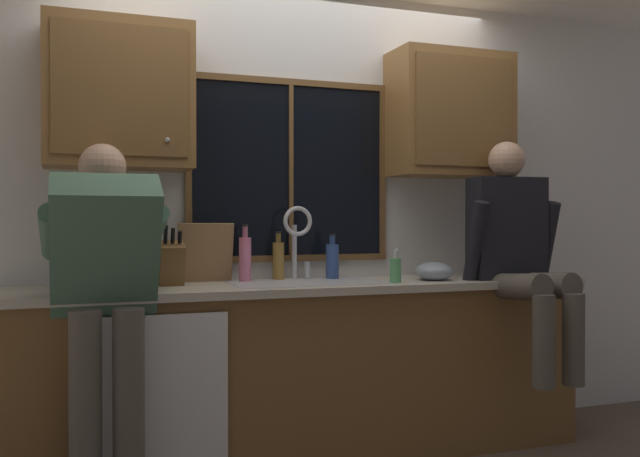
{
  "coord_description": "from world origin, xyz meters",
  "views": [
    {
      "loc": [
        -1.18,
        -3.72,
        1.25
      ],
      "look_at": [
        0.07,
        -0.3,
        1.2
      ],
      "focal_mm": 39.01,
      "sensor_mm": 36.0,
      "label": 1
    }
  ],
  "objects_px": {
    "soap_dispenser": "(395,269)",
    "bottle_tall_clear": "(332,260)",
    "mixing_bowl": "(434,272)",
    "bottle_green_glass": "(278,260)",
    "bottle_amber_small": "(245,258)",
    "person_sitting_on_counter": "(517,246)",
    "cutting_board": "(205,253)",
    "person_standing": "(105,284)",
    "knife_block": "(171,264)"
  },
  "relations": [
    {
      "from": "soap_dispenser",
      "to": "bottle_tall_clear",
      "type": "bearing_deg",
      "value": 125.34
    },
    {
      "from": "mixing_bowl",
      "to": "soap_dispenser",
      "type": "distance_m",
      "value": 0.27
    },
    {
      "from": "mixing_bowl",
      "to": "bottle_green_glass",
      "type": "relative_size",
      "value": 0.78
    },
    {
      "from": "bottle_tall_clear",
      "to": "bottle_amber_small",
      "type": "height_order",
      "value": "bottle_amber_small"
    },
    {
      "from": "person_sitting_on_counter",
      "to": "cutting_board",
      "type": "distance_m",
      "value": 1.68
    },
    {
      "from": "mixing_bowl",
      "to": "bottle_amber_small",
      "type": "distance_m",
      "value": 1.02
    },
    {
      "from": "person_standing",
      "to": "soap_dispenser",
      "type": "distance_m",
      "value": 1.47
    },
    {
      "from": "bottle_tall_clear",
      "to": "bottle_amber_small",
      "type": "relative_size",
      "value": 0.83
    },
    {
      "from": "person_sitting_on_counter",
      "to": "knife_block",
      "type": "bearing_deg",
      "value": 169.47
    },
    {
      "from": "knife_block",
      "to": "soap_dispenser",
      "type": "relative_size",
      "value": 1.8
    },
    {
      "from": "soap_dispenser",
      "to": "bottle_amber_small",
      "type": "height_order",
      "value": "bottle_amber_small"
    },
    {
      "from": "person_sitting_on_counter",
      "to": "mixing_bowl",
      "type": "relative_size",
      "value": 6.08
    },
    {
      "from": "cutting_board",
      "to": "bottle_amber_small",
      "type": "distance_m",
      "value": 0.21
    },
    {
      "from": "soap_dispenser",
      "to": "bottle_amber_small",
      "type": "bearing_deg",
      "value": 155.16
    },
    {
      "from": "person_standing",
      "to": "soap_dispenser",
      "type": "height_order",
      "value": "person_standing"
    },
    {
      "from": "mixing_bowl",
      "to": "person_standing",
      "type": "bearing_deg",
      "value": -172.39
    },
    {
      "from": "cutting_board",
      "to": "person_sitting_on_counter",
      "type": "bearing_deg",
      "value": -16.92
    },
    {
      "from": "bottle_green_glass",
      "to": "cutting_board",
      "type": "bearing_deg",
      "value": 179.8
    },
    {
      "from": "bottle_tall_clear",
      "to": "bottle_amber_small",
      "type": "distance_m",
      "value": 0.49
    },
    {
      "from": "person_sitting_on_counter",
      "to": "bottle_tall_clear",
      "type": "height_order",
      "value": "person_sitting_on_counter"
    },
    {
      "from": "person_sitting_on_counter",
      "to": "bottle_amber_small",
      "type": "distance_m",
      "value": 1.47
    },
    {
      "from": "cutting_board",
      "to": "bottle_amber_small",
      "type": "xyz_separation_m",
      "value": [
        0.2,
        -0.04,
        -0.03
      ]
    },
    {
      "from": "bottle_green_glass",
      "to": "person_standing",
      "type": "bearing_deg",
      "value": -149.58
    },
    {
      "from": "bottle_green_glass",
      "to": "bottle_amber_small",
      "type": "distance_m",
      "value": 0.2
    },
    {
      "from": "soap_dispenser",
      "to": "bottle_green_glass",
      "type": "xyz_separation_m",
      "value": [
        -0.52,
        0.38,
        0.04
      ]
    },
    {
      "from": "knife_block",
      "to": "bottle_green_glass",
      "type": "relative_size",
      "value": 1.21
    },
    {
      "from": "mixing_bowl",
      "to": "bottle_green_glass",
      "type": "distance_m",
      "value": 0.85
    },
    {
      "from": "bottle_tall_clear",
      "to": "person_sitting_on_counter",
      "type": "bearing_deg",
      "value": -25.49
    },
    {
      "from": "bottle_tall_clear",
      "to": "mixing_bowl",
      "type": "bearing_deg",
      "value": -28.4
    },
    {
      "from": "person_sitting_on_counter",
      "to": "bottle_green_glass",
      "type": "height_order",
      "value": "person_sitting_on_counter"
    },
    {
      "from": "bottle_amber_small",
      "to": "knife_block",
      "type": "bearing_deg",
      "value": -164.9
    },
    {
      "from": "knife_block",
      "to": "soap_dispenser",
      "type": "distance_m",
      "value": 1.15
    },
    {
      "from": "knife_block",
      "to": "bottle_tall_clear",
      "type": "xyz_separation_m",
      "value": [
        0.9,
        0.1,
        -0.01
      ]
    },
    {
      "from": "bottle_amber_small",
      "to": "bottle_tall_clear",
      "type": "bearing_deg",
      "value": -1.36
    },
    {
      "from": "cutting_board",
      "to": "soap_dispenser",
      "type": "xyz_separation_m",
      "value": [
        0.93,
        -0.38,
        -0.09
      ]
    },
    {
      "from": "bottle_tall_clear",
      "to": "person_standing",
      "type": "bearing_deg",
      "value": -158.1
    },
    {
      "from": "person_standing",
      "to": "soap_dispenser",
      "type": "xyz_separation_m",
      "value": [
        1.46,
        0.17,
        0.02
      ]
    },
    {
      "from": "soap_dispenser",
      "to": "person_standing",
      "type": "bearing_deg",
      "value": -173.26
    },
    {
      "from": "knife_block",
      "to": "soap_dispenser",
      "type": "xyz_separation_m",
      "value": [
        1.12,
        -0.23,
        -0.04
      ]
    },
    {
      "from": "knife_block",
      "to": "bottle_amber_small",
      "type": "xyz_separation_m",
      "value": [
        0.4,
        0.11,
        0.02
      ]
    },
    {
      "from": "cutting_board",
      "to": "bottle_tall_clear",
      "type": "bearing_deg",
      "value": -4.58
    },
    {
      "from": "cutting_board",
      "to": "soap_dispenser",
      "type": "bearing_deg",
      "value": -22.21
    },
    {
      "from": "person_standing",
      "to": "mixing_bowl",
      "type": "relative_size",
      "value": 7.68
    },
    {
      "from": "bottle_amber_small",
      "to": "mixing_bowl",
      "type": "bearing_deg",
      "value": -15.71
    },
    {
      "from": "person_sitting_on_counter",
      "to": "mixing_bowl",
      "type": "distance_m",
      "value": 0.47
    },
    {
      "from": "person_sitting_on_counter",
      "to": "cutting_board",
      "type": "bearing_deg",
      "value": 163.08
    },
    {
      "from": "person_standing",
      "to": "bottle_green_glass",
      "type": "xyz_separation_m",
      "value": [
        0.93,
        0.55,
        0.06
      ]
    },
    {
      "from": "cutting_board",
      "to": "mixing_bowl",
      "type": "distance_m",
      "value": 1.23
    },
    {
      "from": "knife_block",
      "to": "cutting_board",
      "type": "bearing_deg",
      "value": 37.63
    },
    {
      "from": "person_sitting_on_counter",
      "to": "knife_block",
      "type": "height_order",
      "value": "person_sitting_on_counter"
    }
  ]
}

